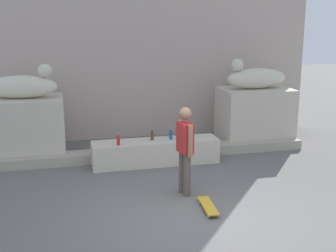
{
  "coord_description": "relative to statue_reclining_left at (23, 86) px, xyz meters",
  "views": [
    {
      "loc": [
        -2.01,
        -6.72,
        3.34
      ],
      "look_at": [
        0.07,
        1.95,
        1.1
      ],
      "focal_mm": 48.85,
      "sensor_mm": 36.0,
      "label": 1
    }
  ],
  "objects": [
    {
      "name": "ledge_block",
      "position": [
        2.83,
        -1.08,
        -1.44
      ],
      "size": [
        2.84,
        0.64,
        0.54
      ],
      "primitive_type": "cube",
      "color": "beige",
      "rests_on": "ground_plane"
    },
    {
      "name": "bottle_orange",
      "position": [
        3.47,
        -1.12,
        -1.05
      ],
      "size": [
        0.07,
        0.07,
        0.3
      ],
      "color": "orange",
      "rests_on": "ledge_block"
    },
    {
      "name": "statue_reclining_left",
      "position": [
        0.0,
        0.0,
        0.0
      ],
      "size": [
        1.66,
        0.76,
        0.78
      ],
      "rotation": [
        0.0,
        0.0,
        -0.13
      ],
      "color": "beige",
      "rests_on": "pedestal_left"
    },
    {
      "name": "bottle_brown",
      "position": [
        2.76,
        -1.01,
        -1.06
      ],
      "size": [
        0.07,
        0.07,
        0.27
      ],
      "color": "#593314",
      "rests_on": "ledge_block"
    },
    {
      "name": "ground_plane",
      "position": [
        2.83,
        -3.96,
        -1.71
      ],
      "size": [
        40.0,
        40.0,
        0.0
      ],
      "primitive_type": "plane",
      "color": "#605E5B"
    },
    {
      "name": "facade_wall",
      "position": [
        2.83,
        1.58,
        1.07
      ],
      "size": [
        9.67,
        0.6,
        5.57
      ],
      "primitive_type": "cube",
      "color": "#C0AB9F",
      "rests_on": "ground_plane"
    },
    {
      "name": "statue_reclining_right",
      "position": [
        5.65,
        0.0,
        0.0
      ],
      "size": [
        1.62,
        0.63,
        0.78
      ],
      "rotation": [
        0.0,
        0.0,
        3.18
      ],
      "color": "beige",
      "rests_on": "pedestal_right"
    },
    {
      "name": "stair_step",
      "position": [
        2.83,
        -0.61,
        -1.6
      ],
      "size": [
        7.53,
        0.5,
        0.23
      ],
      "primitive_type": "cube",
      "color": "#A9A08F",
      "rests_on": "ground_plane"
    },
    {
      "name": "skateboard",
      "position": [
        3.2,
        -3.7,
        -1.65
      ],
      "size": [
        0.25,
        0.81,
        0.08
      ],
      "rotation": [
        0.0,
        0.0,
        1.5
      ],
      "color": "gold",
      "rests_on": "ground_plane"
    },
    {
      "name": "bottle_blue",
      "position": [
        3.18,
        -1.06,
        -1.07
      ],
      "size": [
        0.07,
        0.07,
        0.26
      ],
      "color": "#194C99",
      "rests_on": "ledge_block"
    },
    {
      "name": "skater",
      "position": [
        2.99,
        -2.94,
        -0.79
      ],
      "size": [
        0.26,
        0.53,
        1.67
      ],
      "rotation": [
        0.0,
        0.0,
        1.74
      ],
      "color": "brown",
      "rests_on": "ground_plane"
    },
    {
      "name": "pedestal_right",
      "position": [
        5.69,
        0.0,
        -1.0
      ],
      "size": [
        1.8,
        1.19,
        1.43
      ],
      "primitive_type": "cube",
      "color": "beige",
      "rests_on": "ground_plane"
    },
    {
      "name": "bottle_red",
      "position": [
        1.97,
        -1.26,
        -1.07
      ],
      "size": [
        0.07,
        0.07,
        0.26
      ],
      "color": "red",
      "rests_on": "ledge_block"
    },
    {
      "name": "pedestal_left",
      "position": [
        -0.04,
        0.0,
        -1.0
      ],
      "size": [
        1.8,
        1.19,
        1.43
      ],
      "primitive_type": "cube",
      "color": "beige",
      "rests_on": "ground_plane"
    }
  ]
}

